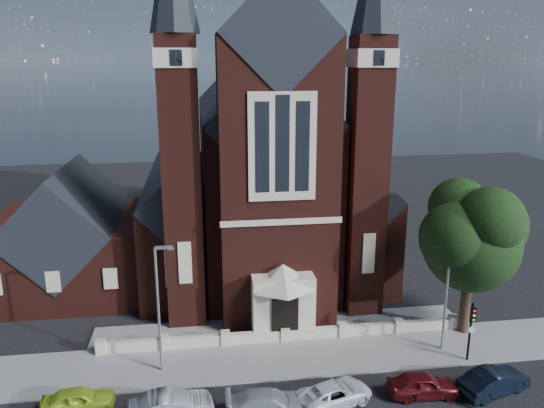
# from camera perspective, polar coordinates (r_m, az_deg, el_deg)

# --- Properties ---
(ground) EXTENTS (120.00, 120.00, 0.00)m
(ground) POSITION_cam_1_polar(r_m,az_deg,el_deg) (44.48, -0.42, -9.19)
(ground) COLOR black
(ground) RESTS_ON ground
(pavement_strip) EXTENTS (60.00, 5.00, 0.12)m
(pavement_strip) POSITION_cam_1_polar(r_m,az_deg,el_deg) (35.28, 1.93, -16.15)
(pavement_strip) COLOR gray
(pavement_strip) RESTS_ON ground
(forecourt_paving) EXTENTS (26.00, 3.00, 0.14)m
(forecourt_paving) POSITION_cam_1_polar(r_m,az_deg,el_deg) (38.71, 0.89, -13.11)
(forecourt_paving) COLOR gray
(forecourt_paving) RESTS_ON ground
(forecourt_wall) EXTENTS (24.00, 0.40, 0.90)m
(forecourt_wall) POSITION_cam_1_polar(r_m,az_deg,el_deg) (36.98, 1.38, -14.56)
(forecourt_wall) COLOR beige
(forecourt_wall) RESTS_ON ground
(church) EXTENTS (20.01, 34.90, 29.20)m
(church) POSITION_cam_1_polar(r_m,az_deg,el_deg) (49.47, -1.66, 3.31)
(church) COLOR #461A12
(church) RESTS_ON ground
(parish_hall) EXTENTS (12.00, 12.20, 10.24)m
(parish_hall) POSITION_cam_1_polar(r_m,az_deg,el_deg) (46.72, -20.84, -3.73)
(parish_hall) COLOR #461A12
(parish_hall) RESTS_ON ground
(street_tree) EXTENTS (6.40, 6.60, 10.70)m
(street_tree) POSITION_cam_1_polar(r_m,az_deg,el_deg) (37.48, 21.07, -3.56)
(street_tree) COLOR black
(street_tree) RESTS_ON ground
(street_lamp_left) EXTENTS (1.16, 0.22, 8.09)m
(street_lamp_left) POSITION_cam_1_polar(r_m,az_deg,el_deg) (32.35, -12.00, -10.32)
(street_lamp_left) COLOR gray
(street_lamp_left) RESTS_ON ground
(street_lamp_right) EXTENTS (1.16, 0.22, 8.09)m
(street_lamp_right) POSITION_cam_1_polar(r_m,az_deg,el_deg) (35.75, 18.47, -8.26)
(street_lamp_right) COLOR gray
(street_lamp_right) RESTS_ON ground
(traffic_signal) EXTENTS (0.28, 0.42, 4.00)m
(traffic_signal) POSITION_cam_1_polar(r_m,az_deg,el_deg) (35.73, 20.65, -12.05)
(traffic_signal) COLOR black
(traffic_signal) RESTS_ON ground
(car_lime_van) EXTENTS (3.95, 1.91, 1.30)m
(car_lime_van) POSITION_cam_1_polar(r_m,az_deg,el_deg) (32.21, -20.10, -19.16)
(car_lime_van) COLOR #A8D32A
(car_lime_van) RESTS_ON ground
(car_silver_a) EXTENTS (4.65, 2.19, 1.47)m
(car_silver_a) POSITION_cam_1_polar(r_m,az_deg,el_deg) (30.33, -10.81, -20.59)
(car_silver_a) COLOR #95999C
(car_silver_a) RESTS_ON ground
(car_silver_b) EXTENTS (4.63, 1.95, 1.33)m
(car_silver_b) POSITION_cam_1_polar(r_m,az_deg,el_deg) (30.19, -0.38, -20.64)
(car_silver_b) COLOR #9EA0A5
(car_silver_b) RESTS_ON ground
(car_white_suv) EXTENTS (4.80, 3.33, 1.22)m
(car_white_suv) POSITION_cam_1_polar(r_m,az_deg,el_deg) (31.17, 6.70, -19.61)
(car_white_suv) COLOR white
(car_white_suv) RESTS_ON ground
(car_dark_red) EXTENTS (4.12, 1.86, 1.38)m
(car_dark_red) POSITION_cam_1_polar(r_m,az_deg,el_deg) (32.65, 15.96, -18.19)
(car_dark_red) COLOR #580F13
(car_dark_red) RESTS_ON ground
(car_navy) EXTENTS (4.65, 2.79, 1.45)m
(car_navy) POSITION_cam_1_polar(r_m,az_deg,el_deg) (34.16, 22.75, -17.17)
(car_navy) COLOR black
(car_navy) RESTS_ON ground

